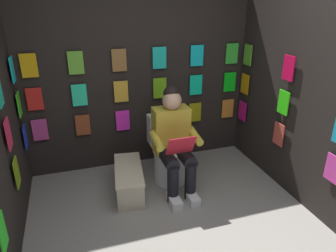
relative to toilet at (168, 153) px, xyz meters
name	(u,v)px	position (x,y,z in m)	size (l,w,h in m)	color
display_wall_back	(139,80)	(0.20, -0.57, 0.78)	(2.91, 0.14, 2.22)	black
display_wall_left	(291,92)	(-1.26, 0.47, 0.78)	(0.14, 1.98, 2.22)	black
toilet	(168,153)	(0.00, 0.00, 0.00)	(0.41, 0.55, 0.77)	white
person_reading	(174,141)	(0.00, 0.23, 0.27)	(0.53, 0.68, 1.19)	gold
comic_longbox_near	(129,180)	(0.52, 0.17, -0.17)	(0.40, 0.77, 0.31)	beige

